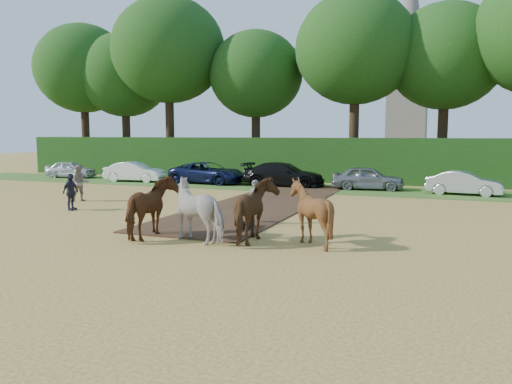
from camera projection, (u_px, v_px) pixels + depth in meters
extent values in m
plane|color=gold|center=(157.00, 227.00, 17.63)|extent=(120.00, 120.00, 0.00)
cube|color=#472D1C|center=(265.00, 203.00, 23.57)|extent=(4.50, 17.00, 0.05)
cube|color=#38601E|center=(282.00, 187.00, 30.59)|extent=(50.00, 5.00, 0.03)
cube|color=#14380F|center=(302.00, 159.00, 34.59)|extent=(46.00, 1.60, 3.00)
imported|color=#C1B197|center=(80.00, 183.00, 24.20)|extent=(1.08, 1.08, 1.77)
imported|color=#242531|center=(71.00, 192.00, 21.39)|extent=(0.42, 0.94, 1.58)
imported|color=brown|center=(152.00, 208.00, 15.65)|extent=(1.27, 2.38, 1.93)
imported|color=beige|center=(203.00, 209.00, 15.35)|extent=(2.07, 1.83, 1.93)
imported|color=brown|center=(255.00, 211.00, 15.06)|extent=(1.27, 2.38, 1.93)
imported|color=brown|center=(310.00, 212.00, 14.76)|extent=(1.73, 1.90, 1.93)
cube|color=black|center=(247.00, 224.00, 17.21)|extent=(0.41, 0.85, 0.32)
cube|color=brown|center=(242.00, 223.00, 16.66)|extent=(0.23, 1.29, 0.09)
cylinder|color=brown|center=(245.00, 212.00, 17.71)|extent=(0.28, 0.92, 0.68)
cylinder|color=brown|center=(256.00, 213.00, 17.60)|extent=(0.09, 0.93, 0.68)
imported|color=gray|center=(255.00, 202.00, 18.19)|extent=(0.62, 0.44, 1.61)
imported|color=silver|center=(71.00, 169.00, 37.08)|extent=(3.92, 1.99, 1.28)
imported|color=white|center=(135.00, 172.00, 34.02)|extent=(4.28, 1.96, 1.36)
imported|color=#151B41|center=(208.00, 173.00, 32.80)|extent=(5.27, 2.72, 1.42)
imported|color=black|center=(284.00, 175.00, 31.06)|extent=(5.16, 2.17, 1.49)
imported|color=gray|center=(368.00, 178.00, 29.10)|extent=(4.29, 2.11, 1.41)
imported|color=#B9BDC0|center=(464.00, 183.00, 26.67)|extent=(4.00, 1.76, 1.28)
cylinder|color=#382616|center=(86.00, 138.00, 44.75)|extent=(0.70, 0.70, 5.85)
ellipsoid|color=#163F11|center=(83.00, 69.00, 44.04)|extent=(8.40, 8.40, 7.73)
cylinder|color=#382616|center=(127.00, 140.00, 43.80)|extent=(0.70, 0.70, 5.40)
ellipsoid|color=#163F11|center=(125.00, 75.00, 43.14)|extent=(7.80, 7.80, 7.18)
cylinder|color=#382616|center=(170.00, 134.00, 41.01)|extent=(0.70, 0.70, 6.53)
ellipsoid|color=#163F11|center=(168.00, 50.00, 40.23)|extent=(9.20, 9.20, 8.46)
cylinder|color=#382616|center=(256.00, 142.00, 39.96)|extent=(0.70, 0.70, 5.17)
ellipsoid|color=#163F11|center=(256.00, 74.00, 39.34)|extent=(7.40, 7.40, 6.81)
cylinder|color=#382616|center=(354.00, 137.00, 36.11)|extent=(0.70, 0.70, 6.08)
ellipsoid|color=#163F11|center=(356.00, 48.00, 35.38)|extent=(8.60, 8.60, 7.91)
cylinder|color=#382616|center=(442.00, 140.00, 35.36)|extent=(0.70, 0.70, 5.62)
ellipsoid|color=#163F11|center=(446.00, 56.00, 34.69)|extent=(8.00, 8.00, 7.36)
cube|color=slate|center=(407.00, 124.00, 66.59)|extent=(5.00, 5.00, 9.00)
cone|color=slate|center=(410.00, 20.00, 65.02)|extent=(5.20, 5.20, 18.00)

